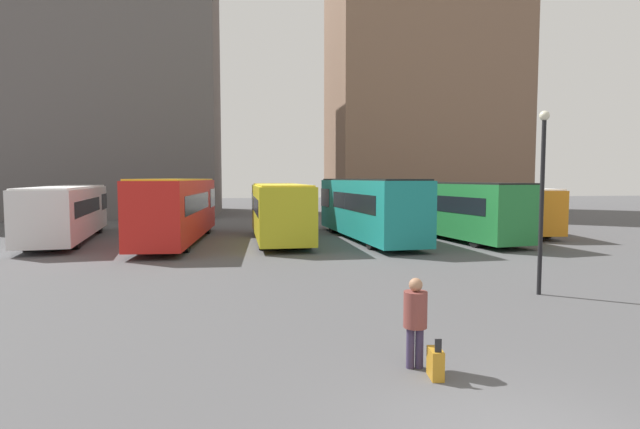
# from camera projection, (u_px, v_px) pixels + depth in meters

# --- Properties ---
(building_block_left) EXTENTS (26.41, 14.47, 24.98)m
(building_block_left) POSITION_uv_depth(u_px,v_px,m) (69.00, 78.00, 45.34)
(building_block_left) COLOR #5B5656
(building_block_left) RESTS_ON ground_plane
(building_block_right) EXTENTS (18.22, 11.57, 41.55)m
(building_block_right) POSITION_uv_depth(u_px,v_px,m) (423.00, 4.00, 49.92)
(building_block_right) COLOR #7F604C
(building_block_right) RESTS_ON ground_plane
(bus_0) EXTENTS (3.93, 11.94, 2.92)m
(bus_0) POSITION_uv_depth(u_px,v_px,m) (67.00, 211.00, 26.81)
(bus_0) COLOR silver
(bus_0) RESTS_ON ground_plane
(bus_1) EXTENTS (3.15, 12.53, 3.32)m
(bus_1) POSITION_uv_depth(u_px,v_px,m) (178.00, 208.00, 26.25)
(bus_1) COLOR red
(bus_1) RESTS_ON ground_plane
(bus_2) EXTENTS (2.71, 9.78, 3.04)m
(bus_2) POSITION_uv_depth(u_px,v_px,m) (279.00, 210.00, 26.52)
(bus_2) COLOR gold
(bus_2) RESTS_ON ground_plane
(bus_3) EXTENTS (3.22, 12.16, 3.32)m
(bus_3) POSITION_uv_depth(u_px,v_px,m) (367.00, 206.00, 27.33)
(bus_3) COLOR #19847F
(bus_3) RESTS_ON ground_plane
(bus_4) EXTENTS (3.85, 10.29, 3.13)m
(bus_4) POSITION_uv_depth(u_px,v_px,m) (458.00, 208.00, 27.40)
(bus_4) COLOR #237A38
(bus_4) RESTS_ON ground_plane
(bus_5) EXTENTS (3.36, 9.53, 2.78)m
(bus_5) POSITION_uv_depth(u_px,v_px,m) (507.00, 208.00, 30.76)
(bus_5) COLOR orange
(bus_5) RESTS_ON ground_plane
(traveler) EXTENTS (0.46, 0.46, 1.61)m
(traveler) POSITION_uv_depth(u_px,v_px,m) (415.00, 315.00, 8.76)
(traveler) COLOR #382D4C
(traveler) RESTS_ON ground_plane
(suitcase) EXTENTS (0.25, 0.45, 0.72)m
(suitcase) POSITION_uv_depth(u_px,v_px,m) (435.00, 363.00, 8.37)
(suitcase) COLOR #B27A1E
(suitcase) RESTS_ON ground_plane
(lamp_post_1) EXTENTS (0.28, 0.28, 5.25)m
(lamp_post_1) POSITION_uv_depth(u_px,v_px,m) (542.00, 187.00, 14.19)
(lamp_post_1) COLOR black
(lamp_post_1) RESTS_ON ground_plane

